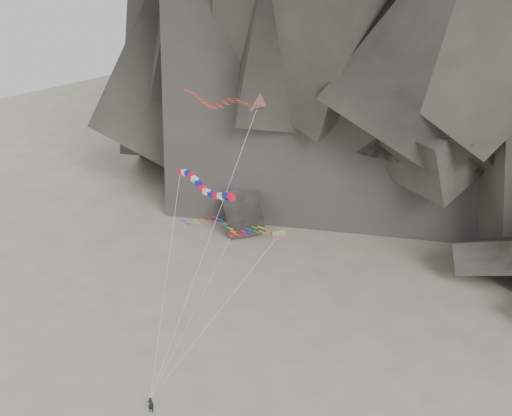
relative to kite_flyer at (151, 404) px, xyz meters
The scene contains 7 objects.
ground 6.63m from the kite_flyer, 68.99° to the left, with size 260.00×260.00×0.00m, color #AAA289.
boulder_field 44.88m from the kite_flyer, 64.86° to the left, with size 65.89×16.71×9.19m.
kite_flyer is the anchor object (origin of this frame).
delta_kite 29.51m from the kite_flyer, 90.73° to the left, with size 10.73×12.19×28.13m.
banner_kite 21.64m from the kite_flyer, 71.98° to the left, with size 8.75×8.48×20.62m.
parafoil_kite 18.54m from the kite_flyer, 71.71° to the left, with size 13.18×8.98×16.90m.
pennant_kite 14.60m from the kite_flyer, 69.32° to the left, with size 3.69×8.99×14.77m.
Camera 1 is at (33.46, -41.51, 41.65)m, focal length 45.00 mm.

